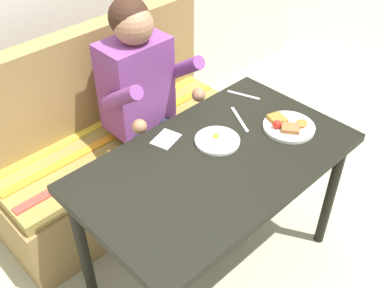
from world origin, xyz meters
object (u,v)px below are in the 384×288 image
at_px(couch, 117,148).
at_px(plate_breakfast, 288,126).
at_px(napkin, 166,139).
at_px(knife, 240,119).
at_px(fork, 243,95).
at_px(person, 145,93).
at_px(table, 216,173).
at_px(plate_eggs, 217,140).

xyz_separation_m(couch, plate_breakfast, (0.38, -0.84, 0.41)).
distance_m(couch, napkin, 0.66).
height_order(couch, knife, couch).
height_order(couch, fork, couch).
xyz_separation_m(couch, person, (0.10, -0.17, 0.41)).
height_order(table, couch, couch).
xyz_separation_m(table, plate_breakfast, (0.38, -0.08, 0.10)).
height_order(couch, plate_breakfast, couch).
height_order(napkin, knife, napkin).
distance_m(napkin, fork, 0.52).
distance_m(person, napkin, 0.39).
bearing_deg(person, plate_eggs, -91.70).
distance_m(napkin, knife, 0.37).
bearing_deg(napkin, table, -73.78).
height_order(table, person, person).
relative_size(couch, fork, 8.47).
bearing_deg(plate_breakfast, fork, 79.09).
bearing_deg(napkin, knife, -20.01).
distance_m(table, plate_eggs, 0.14).
xyz_separation_m(table, person, (0.10, 0.59, 0.09)).
distance_m(table, couch, 0.83).
bearing_deg(person, napkin, -115.77).
relative_size(couch, napkin, 11.73).
relative_size(napkin, fork, 0.72).
bearing_deg(fork, table, -171.93).
bearing_deg(person, table, -99.31).
xyz_separation_m(person, fork, (0.35, -0.35, -0.01)).
xyz_separation_m(table, knife, (0.28, 0.12, 0.08)).
xyz_separation_m(plate_eggs, fork, (0.36, 0.16, -0.01)).
xyz_separation_m(couch, napkin, (-0.07, -0.52, 0.40)).
bearing_deg(couch, napkin, -97.72).
relative_size(table, plate_eggs, 6.04).
relative_size(table, couch, 0.83).
distance_m(table, knife, 0.31).
xyz_separation_m(plate_breakfast, knife, (-0.11, 0.20, -0.01)).
bearing_deg(table, plate_breakfast, -11.77).
relative_size(table, knife, 6.00).
bearing_deg(knife, couch, 140.76).
bearing_deg(plate_breakfast, plate_eggs, 152.88).
distance_m(couch, fork, 0.80).
height_order(person, plate_breakfast, person).
relative_size(person, plate_eggs, 6.10).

